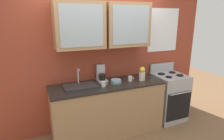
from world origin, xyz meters
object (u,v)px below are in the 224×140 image
Objects in this scene: bowl_stack at (116,81)px; vase at (142,74)px; stove_range at (169,97)px; cup_near_sink at (103,84)px; cup_near_bowls at (130,79)px; coffee_maker at (101,75)px; sink_faucet at (80,86)px.

bowl_stack is 0.50m from vase.
stove_range is 0.90m from vase.
cup_near_bowls is at bearing 7.99° from cup_near_sink.
vase is (0.49, -0.04, 0.09)m from bowl_stack.
stove_range is 1.50m from coffee_maker.
cup_near_bowls is at bearing -2.78° from sink_faucet.
vase is at bearing 2.22° from cup_near_sink.
stove_range is 1.28m from bowl_stack.
bowl_stack is (0.62, -0.05, 0.01)m from sink_faucet.
sink_faucet is at bearing 161.54° from cup_near_sink.
sink_faucet is 0.90m from cup_near_bowls.
sink_faucet is 4.61× the size of cup_near_bowls.
sink_faucet is at bearing 175.35° from vase.
cup_near_sink is at bearing -103.34° from coffee_maker.
sink_faucet is 0.62m from bowl_stack.
cup_near_bowls is 0.52m from coffee_maker.
vase is at bearing -5.12° from bowl_stack.
bowl_stack is 1.70× the size of cup_near_sink.
coffee_maker is at bearing 22.51° from sink_faucet.
stove_range is 1.04m from cup_near_bowls.
stove_range is 3.83× the size of coffee_maker.
bowl_stack is at bearing 15.74° from cup_near_sink.
coffee_maker is (0.43, 0.18, 0.09)m from sink_faucet.
stove_range reaches higher than cup_near_sink.
stove_range is at bearing -0.91° from sink_faucet.
sink_faucet is (-1.80, 0.03, 0.48)m from stove_range.
cup_near_sink is 0.97× the size of cup_near_bowls.
cup_near_sink is (-0.75, -0.03, -0.08)m from vase.
sink_faucet is 1.81× the size of coffee_maker.
stove_range reaches higher than bowl_stack.
vase reaches higher than stove_range.
sink_faucet reaches higher than vase.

